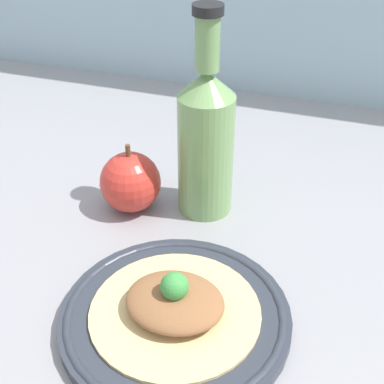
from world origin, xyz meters
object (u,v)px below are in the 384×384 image
(plate, at_px, (175,316))
(cider_bottle, at_px, (206,138))
(plated_food, at_px, (175,304))
(apple, at_px, (130,182))

(plate, bearing_deg, cider_bottle, 98.96)
(plated_food, xyz_separation_m, apple, (-0.13, 0.18, 0.01))
(plate, height_order, plated_food, plated_food)
(cider_bottle, bearing_deg, plated_food, -81.04)
(apple, bearing_deg, plated_food, -54.17)
(plate, height_order, cider_bottle, cider_bottle)
(plate, relative_size, cider_bottle, 0.89)
(plate, xyz_separation_m, plated_food, (-0.00, -0.00, 0.02))
(plated_food, distance_m, apple, 0.23)
(apple, bearing_deg, plate, -54.17)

